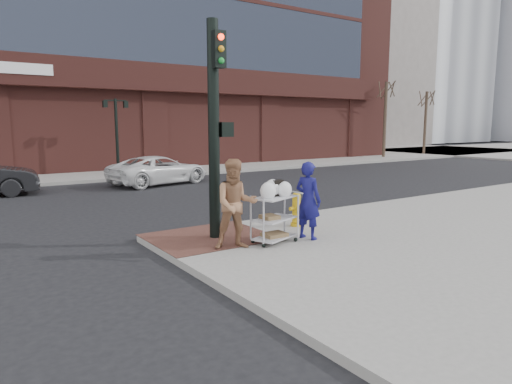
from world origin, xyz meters
TOP-DOWN VIEW (x-y plane):
  - ground at (0.00, 0.00)m, footprint 220.00×220.00m
  - sidewalk_far at (12.50, 32.00)m, footprint 65.00×36.00m
  - brick_curb_ramp at (-0.60, 0.90)m, footprint 2.80×2.40m
  - filler_block at (40.00, 38.00)m, footprint 14.00×20.00m
  - bare_tree_a at (24.00, 16.50)m, footprint 1.80×1.80m
  - bare_tree_b at (30.00, 17.00)m, footprint 1.80×1.80m
  - lamp_post at (2.00, 16.00)m, footprint 1.32×0.22m
  - traffic_signal_pole at (-0.48, 0.77)m, footprint 0.61×0.51m
  - woman_blue at (1.25, -0.52)m, footprint 0.60×0.76m
  - pedestrian_tan at (-0.59, -0.30)m, footprint 1.15×1.03m
  - minivan_white at (2.60, 11.74)m, footprint 5.20×3.27m
  - utility_cart at (0.39, -0.37)m, footprint 1.16×0.89m
  - fire_hydrant at (1.88, 0.67)m, footprint 0.43×0.30m

SIDE VIEW (x-z plane):
  - ground at x=0.00m, z-range 0.00..0.00m
  - sidewalk_far at x=12.50m, z-range 0.00..0.15m
  - brick_curb_ramp at x=-0.60m, z-range 0.15..0.16m
  - fire_hydrant at x=1.88m, z-range 0.16..1.06m
  - minivan_white at x=2.60m, z-range 0.00..1.34m
  - utility_cart at x=0.39m, z-range 0.08..1.51m
  - woman_blue at x=1.25m, z-range 0.15..1.98m
  - pedestrian_tan at x=-0.59m, z-range 0.15..2.10m
  - lamp_post at x=2.00m, z-range 0.62..4.62m
  - traffic_signal_pole at x=-0.48m, z-range 0.33..5.33m
  - bare_tree_b at x=30.00m, z-range 2.44..9.14m
  - bare_tree_a at x=24.00m, z-range 2.67..9.87m
  - filler_block at x=40.00m, z-range 0.00..18.00m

